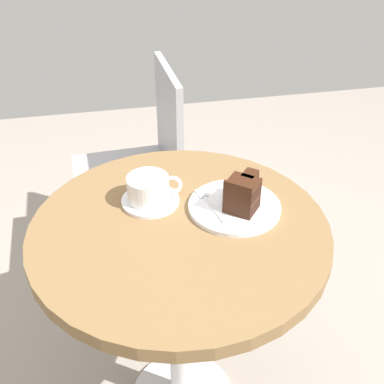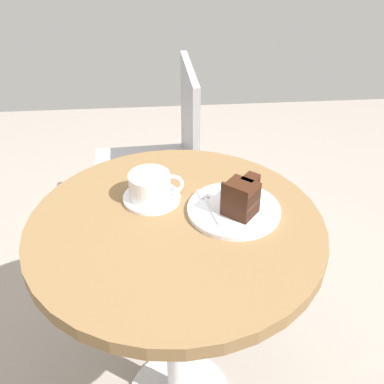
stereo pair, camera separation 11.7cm
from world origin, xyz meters
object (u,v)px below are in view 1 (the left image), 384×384
(cake_slice, at_px, (243,194))
(teaspoon, at_px, (163,190))
(saucer, at_px, (150,201))
(coffee_cup, at_px, (149,188))
(cake_plate, at_px, (234,207))
(napkin, at_px, (239,209))
(fork, at_px, (208,201))
(cafe_chair, at_px, (146,157))

(cake_slice, bearing_deg, teaspoon, 146.40)
(saucer, height_order, coffee_cup, coffee_cup)
(cake_plate, relative_size, napkin, 1.28)
(saucer, bearing_deg, teaspoon, 39.96)
(teaspoon, relative_size, fork, 0.73)
(cake_slice, distance_m, fork, 0.09)
(cake_slice, xyz_separation_m, cafe_chair, (-0.16, 0.66, -0.26))
(teaspoon, distance_m, fork, 0.13)
(saucer, distance_m, cake_plate, 0.21)
(coffee_cup, bearing_deg, cake_slice, -22.16)
(cake_slice, relative_size, cafe_chair, 0.13)
(teaspoon, xyz_separation_m, napkin, (0.17, -0.11, -0.01))
(saucer, relative_size, cake_plate, 0.64)
(fork, bearing_deg, saucer, 59.69)
(teaspoon, xyz_separation_m, cafe_chair, (0.01, 0.55, -0.22))
(teaspoon, bearing_deg, cake_plate, -12.43)
(fork, bearing_deg, cake_plate, -122.95)
(coffee_cup, xyz_separation_m, napkin, (0.21, -0.08, -0.04))
(cake_slice, height_order, fork, cake_slice)
(cake_plate, bearing_deg, teaspoon, 148.11)
(teaspoon, xyz_separation_m, cake_slice, (0.18, -0.12, 0.04))
(fork, xyz_separation_m, napkin, (0.07, -0.03, -0.01))
(coffee_cup, bearing_deg, cake_plate, -19.54)
(fork, bearing_deg, cake_slice, -129.69)
(saucer, xyz_separation_m, teaspoon, (0.04, 0.03, 0.01))
(saucer, distance_m, coffee_cup, 0.04)
(cake_slice, bearing_deg, cafe_chair, 103.92)
(saucer, relative_size, napkin, 0.82)
(teaspoon, xyz_separation_m, cake_plate, (0.16, -0.10, -0.00))
(napkin, bearing_deg, cake_slice, -65.36)
(fork, bearing_deg, coffee_cup, 59.15)
(saucer, relative_size, coffee_cup, 1.03)
(cake_plate, bearing_deg, napkin, -38.21)
(saucer, bearing_deg, napkin, -20.32)
(cake_plate, height_order, fork, fork)
(cake_plate, xyz_separation_m, napkin, (0.01, -0.01, -0.00))
(cafe_chair, bearing_deg, teaspoon, -4.00)
(cake_slice, bearing_deg, coffee_cup, 157.84)
(fork, distance_m, napkin, 0.08)
(cake_slice, bearing_deg, napkin, 114.64)
(coffee_cup, bearing_deg, cafe_chair, 85.09)
(coffee_cup, height_order, cake_slice, cake_slice)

